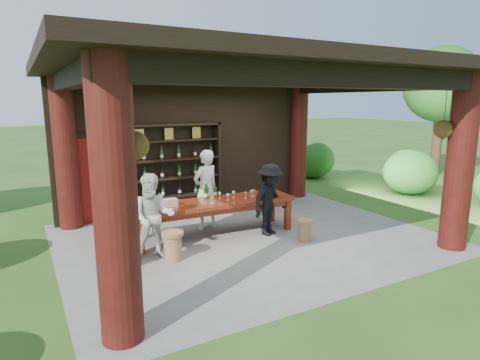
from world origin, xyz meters
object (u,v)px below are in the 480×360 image
napkin_basket (170,202)px  stool_near_right (304,229)px  tasting_table (214,206)px  stool_far_left (125,255)px  wine_shelf (171,170)px  stool_near_left (173,245)px  guest_woman (153,217)px  guest_man (270,200)px  host (206,189)px

napkin_basket → stool_near_right: bearing=-27.3°
tasting_table → stool_far_left: size_ratio=7.75×
stool_far_left → wine_shelf: bearing=57.0°
stool_far_left → stool_near_left: bearing=-2.1°
napkin_basket → guest_woman: bearing=-129.3°
stool_near_left → wine_shelf: bearing=70.7°
wine_shelf → guest_man: wine_shelf is taller
stool_far_left → guest_woman: guest_woman is taller
guest_man → napkin_basket: size_ratio=5.84×
guest_man → napkin_basket: 2.06m
wine_shelf → tasting_table: bearing=-83.6°
stool_near_left → host: bearing=47.7°
stool_near_left → stool_far_left: stool_near_left is taller
guest_woman → stool_far_left: bearing=-142.1°
stool_near_left → napkin_basket: 1.11m
stool_near_left → guest_man: 2.35m
stool_near_right → host: 2.32m
guest_woman → guest_man: 2.54m
guest_man → stool_near_right: bearing=-79.7°
stool_near_left → napkin_basket: bearing=72.0°
tasting_table → host: bearing=81.9°
wine_shelf → stool_near_left: 3.12m
guest_man → napkin_basket: guest_man is taller
stool_near_right → host: size_ratio=0.25×
guest_woman → host: bearing=56.0°
host → tasting_table: bearing=65.8°
wine_shelf → napkin_basket: wine_shelf is taller
stool_near_right → napkin_basket: napkin_basket is taller
stool_near_left → stool_near_right: 2.71m
guest_woman → tasting_table: bearing=41.6°
tasting_table → stool_near_left: bearing=-144.8°
stool_near_right → wine_shelf: bearing=118.3°
stool_near_left → guest_woman: size_ratio=0.34×
wine_shelf → stool_far_left: wine_shelf is taller
stool_far_left → host: bearing=33.2°
stool_far_left → stool_near_right: bearing=-5.6°
stool_near_right → napkin_basket: (-2.39, 1.23, 0.59)m
wine_shelf → guest_woman: 2.91m
stool_near_right → guest_woman: 3.05m
wine_shelf → guest_man: 2.83m
stool_far_left → napkin_basket: (1.13, 0.89, 0.58)m
napkin_basket → host: bearing=26.9°
tasting_table → napkin_basket: size_ratio=13.49×
host → guest_woman: bearing=21.3°
stool_near_left → guest_woman: 0.61m
tasting_table → napkin_basket: 0.94m
host → napkin_basket: size_ratio=6.76×
stool_near_right → stool_near_left: bearing=173.3°
stool_near_right → guest_man: bearing=122.1°
tasting_table → guest_woman: (-1.48, -0.63, 0.14)m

